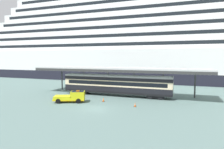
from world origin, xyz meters
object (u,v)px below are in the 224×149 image
object	(u,v)px
traffic_cone_near	(135,105)
traffic_cone_mid	(103,99)
train_carriage	(116,84)
service_truck	(72,96)
cruise_ship	(159,43)

from	to	relation	value
traffic_cone_near	traffic_cone_mid	xyz separation A→B (m)	(-5.96, 1.60, 0.06)
train_carriage	traffic_cone_near	world-z (taller)	train_carriage
traffic_cone_near	traffic_cone_mid	world-z (taller)	traffic_cone_mid
train_carriage	traffic_cone_mid	bearing A→B (deg)	-93.36
service_truck	traffic_cone_near	distance (m)	10.81
service_truck	traffic_cone_near	xyz separation A→B (m)	(10.78, 0.56, -0.66)
cruise_ship	service_truck	world-z (taller)	cruise_ship
cruise_ship	train_carriage	xyz separation A→B (m)	(-4.06, -35.30, -10.56)
cruise_ship	service_truck	size ratio (longest dim) A/B	26.99
traffic_cone_mid	service_truck	bearing A→B (deg)	-155.86
cruise_ship	traffic_cone_mid	distance (m)	43.22
cruise_ship	traffic_cone_near	world-z (taller)	cruise_ship
train_carriage	traffic_cone_near	size ratio (longest dim) A/B	32.66
service_truck	traffic_cone_near	bearing A→B (deg)	2.97
cruise_ship	traffic_cone_near	xyz separation A→B (m)	(1.55, -42.75, -12.54)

